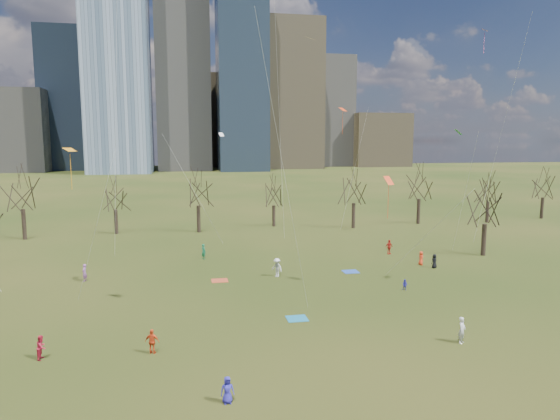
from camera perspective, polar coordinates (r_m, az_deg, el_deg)
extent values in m
plane|color=black|center=(38.45, 3.50, -12.86)|extent=(500.00, 500.00, 0.00)
cube|color=slate|center=(230.78, -18.23, 18.87)|extent=(26.00, 26.00, 118.00)
cube|color=slate|center=(242.17, -11.05, 15.81)|extent=(24.00, 24.00, 95.00)
cube|color=#384C66|center=(234.62, -4.41, 17.43)|extent=(22.00, 22.00, 105.00)
cube|color=#726347|center=(256.55, 1.25, 12.91)|extent=(28.00, 28.00, 72.00)
cube|color=#384C66|center=(260.51, -22.71, 11.46)|extent=(25.00, 25.00, 65.00)
cube|color=slate|center=(276.77, 5.73, 11.06)|extent=(22.00, 22.00, 58.00)
cube|color=#726347|center=(275.34, -8.18, 9.99)|extent=(30.00, 30.00, 48.00)
cube|color=slate|center=(256.32, -28.52, 7.94)|extent=(35.00, 30.00, 36.00)
cube|color=#726347|center=(279.86, 10.94, 7.84)|extent=(30.00, 28.00, 28.00)
cylinder|color=black|center=(77.82, -27.22, -1.46)|extent=(0.55, 0.55, 4.28)
cylinder|color=black|center=(77.34, -18.22, -1.28)|extent=(0.52, 0.52, 3.60)
cylinder|color=black|center=(75.71, -9.28, -1.01)|extent=(0.54, 0.54, 4.05)
cylinder|color=black|center=(79.95, -0.72, -0.68)|extent=(0.51, 0.51, 3.38)
cylinder|color=black|center=(79.12, 8.39, -0.64)|extent=(0.54, 0.54, 3.96)
cylinder|color=black|center=(85.60, 15.54, -0.14)|extent=(0.54, 0.54, 4.14)
cylinder|color=black|center=(90.79, 22.61, -0.21)|extent=(0.52, 0.52, 3.51)
cylinder|color=black|center=(99.44, 27.75, 0.21)|extent=(0.53, 0.53, 3.74)
cylinder|color=black|center=(64.46, 22.26, -3.15)|extent=(0.53, 0.53, 3.83)
cube|color=#186991|center=(39.42, 1.95, -12.29)|extent=(1.60, 1.50, 0.03)
cube|color=#2448A8|center=(53.22, 8.07, -6.98)|extent=(1.60, 1.50, 0.03)
cube|color=#B04023|center=(49.80, -6.91, -8.01)|extent=(1.60, 1.50, 0.03)
imported|color=#2B26A7|center=(27.80, -6.04, -19.78)|extent=(0.73, 0.50, 1.45)
imported|color=silver|center=(36.87, 20.08, -12.76)|extent=(0.79, 0.76, 1.81)
imported|color=red|center=(35.76, -25.60, -13.95)|extent=(0.69, 0.83, 1.55)
imported|color=red|center=(34.19, -14.39, -14.35)|extent=(1.03, 0.68, 1.63)
imported|color=black|center=(56.53, 17.23, -5.60)|extent=(0.88, 0.76, 1.53)
imported|color=#9653A6|center=(52.61, -21.45, -6.69)|extent=(0.57, 0.72, 1.72)
imported|color=#2625A1|center=(47.67, 14.09, -8.30)|extent=(0.63, 0.62, 1.02)
imported|color=silver|center=(50.65, -0.35, -6.58)|extent=(1.33, 1.39, 1.89)
imported|color=red|center=(61.96, 12.36, -4.14)|extent=(1.11, 0.70, 1.76)
imported|color=#FA3F1B|center=(57.50, 15.80, -5.32)|extent=(0.49, 0.75, 1.53)
imported|color=#1C7E51|center=(58.71, -8.73, -4.71)|extent=(0.71, 0.78, 1.78)
plane|color=orange|center=(40.59, -22.90, 6.38)|extent=(1.41, 1.41, 0.26)
cylinder|color=silver|center=(37.92, -20.40, -2.36)|extent=(3.97, 5.81, 11.58)
cylinder|color=orange|center=(40.65, -22.78, 4.05)|extent=(0.04, 0.04, 2.70)
plane|color=yellow|center=(36.25, 3.46, 19.00)|extent=(0.86, 0.87, 0.26)
cylinder|color=silver|center=(31.49, 0.67, 3.14)|extent=(4.94, 7.50, 19.21)
plane|color=#E34019|center=(45.92, 12.32, 3.32)|extent=(1.22, 1.03, 0.77)
cylinder|color=silver|center=(43.34, 16.30, -2.88)|extent=(3.18, 8.52, 8.71)
cylinder|color=#E34019|center=(46.10, 12.26, 0.98)|extent=(0.04, 0.04, 3.15)
cylinder|color=silver|center=(52.29, -18.23, 10.71)|extent=(2.38, 6.41, 30.26)
cylinder|color=silver|center=(60.11, -0.14, 11.96)|extent=(2.18, 3.79, 32.93)
plane|color=green|center=(58.69, 19.70, 8.39)|extent=(0.85, 1.03, 0.59)
cylinder|color=silver|center=(56.84, 20.37, 1.73)|extent=(0.50, 4.67, 13.19)
plane|color=red|center=(69.65, 7.19, 11.34)|extent=(1.43, 1.37, 0.54)
cylinder|color=silver|center=(67.93, 8.45, 4.46)|extent=(2.05, 4.32, 16.47)
cylinder|color=red|center=(69.57, 7.16, 9.83)|extent=(0.04, 0.04, 3.00)
plane|color=#DC51A7|center=(65.19, 22.36, 18.49)|extent=(1.09, 1.09, 0.34)
cylinder|color=silver|center=(60.47, 23.82, 7.43)|extent=(0.19, 8.25, 24.84)
cylinder|color=#DC51A7|center=(64.92, 22.29, 17.25)|extent=(0.04, 0.04, 2.40)
plane|color=silver|center=(59.18, -6.72, 8.57)|extent=(0.87, 0.77, 0.45)
cylinder|color=silver|center=(54.43, -9.58, 1.74)|extent=(6.42, 9.81, 12.97)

